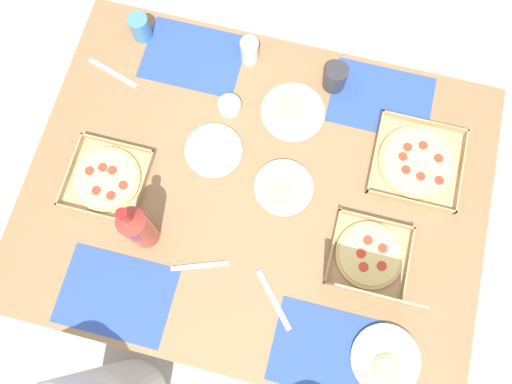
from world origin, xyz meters
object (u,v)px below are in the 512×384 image
at_px(plate_far_left, 214,151).
at_px(pizza_box_corner_right, 370,263).
at_px(plate_far_right, 283,188).
at_px(cup_red, 140,27).
at_px(plate_near_right, 292,112).
at_px(cup_dark, 249,51).
at_px(pizza_box_center, 417,162).
at_px(cup_spare, 335,77).
at_px(soda_bottle, 137,227).
at_px(plate_middle, 385,360).
at_px(condiment_bowl, 230,106).
at_px(pizza_box_edge_far, 107,179).

bearing_deg(plate_far_left, pizza_box_corner_right, 156.54).
relative_size(plate_far_right, cup_red, 2.02).
relative_size(pizza_box_corner_right, plate_near_right, 1.28).
bearing_deg(cup_dark, pizza_box_center, 158.98).
bearing_deg(plate_near_right, cup_spare, -129.02).
relative_size(pizza_box_corner_right, soda_bottle, 0.89).
bearing_deg(plate_middle, cup_red, -40.25).
height_order(plate_near_right, cup_spare, cup_spare).
xyz_separation_m(pizza_box_corner_right, condiment_bowl, (0.58, -0.43, -0.03)).
distance_m(plate_far_left, plate_near_right, 0.31).
distance_m(plate_far_right, soda_bottle, 0.50).
height_order(soda_bottle, cup_spare, soda_bottle).
distance_m(pizza_box_center, plate_middle, 0.66).
height_order(plate_far_left, plate_near_right, plate_near_right).
bearing_deg(plate_middle, soda_bottle, -13.11).
height_order(plate_near_right, condiment_bowl, condiment_bowl).
distance_m(pizza_box_center, plate_far_right, 0.47).
xyz_separation_m(plate_far_left, plate_far_right, (-0.27, 0.07, 0.00)).
bearing_deg(pizza_box_center, condiment_bowl, -3.56).
relative_size(plate_far_left, cup_spare, 1.94).
relative_size(pizza_box_edge_far, cup_red, 2.63).
distance_m(pizza_box_edge_far, soda_bottle, 0.27).
xyz_separation_m(pizza_box_edge_far, condiment_bowl, (-0.33, -0.36, 0.01)).
relative_size(plate_middle, condiment_bowl, 2.70).
height_order(plate_far_left, soda_bottle, soda_bottle).
xyz_separation_m(soda_bottle, condiment_bowl, (-0.15, -0.51, -0.11)).
relative_size(pizza_box_edge_far, plate_far_left, 1.31).
distance_m(pizza_box_center, condiment_bowl, 0.68).
relative_size(plate_middle, cup_red, 2.18).
bearing_deg(cup_dark, plate_far_left, 85.60).
xyz_separation_m(soda_bottle, cup_spare, (-0.49, -0.69, -0.08)).
bearing_deg(pizza_box_edge_far, cup_dark, -121.68).
distance_m(pizza_box_edge_far, pizza_box_center, 1.06).
bearing_deg(plate_far_left, pizza_box_edge_far, 30.20).
bearing_deg(pizza_box_corner_right, pizza_box_center, -104.34).
bearing_deg(cup_red, pizza_box_edge_far, 95.44).
relative_size(pizza_box_corner_right, cup_dark, 2.88).
xyz_separation_m(pizza_box_corner_right, plate_near_right, (0.36, -0.46, -0.04)).
bearing_deg(cup_spare, pizza_box_corner_right, 111.43).
height_order(pizza_box_edge_far, cup_red, cup_red).
distance_m(pizza_box_corner_right, plate_near_right, 0.59).
distance_m(soda_bottle, cup_spare, 0.85).
relative_size(plate_far_left, plate_near_right, 0.88).
height_order(plate_near_right, cup_dark, cup_dark).
distance_m(pizza_box_corner_right, cup_spare, 0.66).
bearing_deg(plate_near_right, plate_far_right, 97.00).
bearing_deg(soda_bottle, plate_far_left, -112.22).
xyz_separation_m(cup_dark, cup_red, (0.41, 0.01, -0.00)).
bearing_deg(pizza_box_corner_right, cup_dark, -48.84).
bearing_deg(cup_spare, plate_far_right, 78.89).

